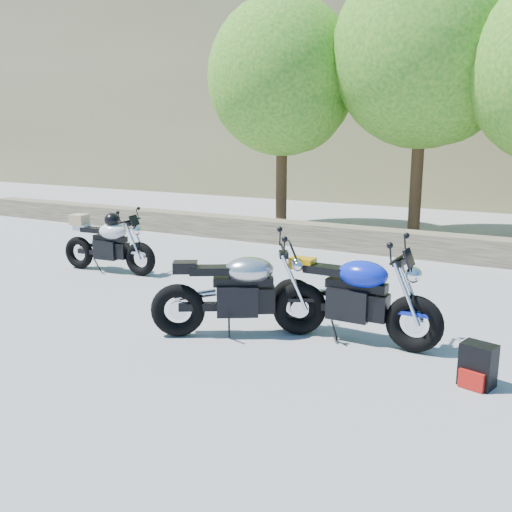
# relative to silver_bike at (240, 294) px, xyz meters

# --- Properties ---
(ground) EXTENTS (90.00, 90.00, 0.00)m
(ground) POSITION_rel_silver_bike_xyz_m (-0.59, 0.10, -0.53)
(ground) COLOR #929397
(ground) RESTS_ON ground
(stone_wall) EXTENTS (22.00, 0.55, 0.50)m
(stone_wall) POSITION_rel_silver_bike_xyz_m (-0.59, 5.60, -0.28)
(stone_wall) COLOR #4B3F32
(stone_wall) RESTS_ON ground
(tree_decid_left) EXTENTS (3.67, 3.67, 5.62)m
(tree_decid_left) POSITION_rel_silver_bike_xyz_m (-2.98, 7.23, 3.11)
(tree_decid_left) COLOR #382314
(tree_decid_left) RESTS_ON ground
(tree_decid_mid) EXTENTS (4.08, 4.08, 6.24)m
(tree_decid_mid) POSITION_rel_silver_bike_xyz_m (0.32, 7.63, 3.51)
(tree_decid_mid) COLOR #382314
(tree_decid_mid) RESTS_ON ground
(silver_bike) EXTENTS (1.93, 1.27, 1.08)m
(silver_bike) POSITION_rel_silver_bike_xyz_m (0.00, 0.00, 0.00)
(silver_bike) COLOR black
(silver_bike) RESTS_ON ground
(white_bike) EXTENTS (1.94, 0.61, 1.07)m
(white_bike) POSITION_rel_silver_bike_xyz_m (-3.71, 1.66, -0.00)
(white_bike) COLOR black
(white_bike) RESTS_ON ground
(blue_bike) EXTENTS (2.17, 0.69, 1.09)m
(blue_bike) POSITION_rel_silver_bike_xyz_m (1.26, 0.50, 0.00)
(blue_bike) COLOR black
(blue_bike) RESTS_ON ground
(backpack) EXTENTS (0.37, 0.34, 0.43)m
(backpack) POSITION_rel_silver_bike_xyz_m (2.77, -0.11, -0.32)
(backpack) COLOR black
(backpack) RESTS_ON ground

